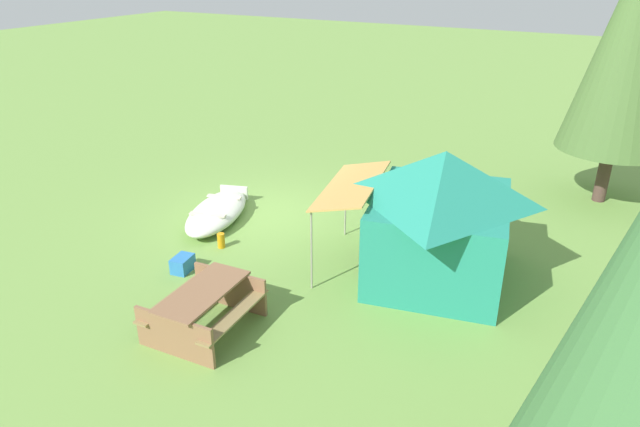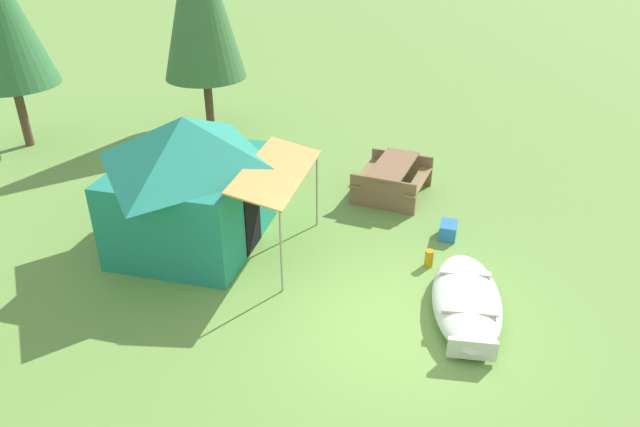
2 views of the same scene
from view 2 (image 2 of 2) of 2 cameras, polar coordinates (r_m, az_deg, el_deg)
The scene contains 6 objects.
ground_plane at distance 9.81m, azimuth 7.34°, elevation -10.40°, with size 80.00×80.00×0.00m, color #6F9B46.
beached_rowboat at distance 10.12m, azimuth 13.92°, elevation -8.08°, with size 2.89×1.85×0.44m.
canvas_cabin_tent at distance 11.47m, azimuth -12.44°, elevation 3.18°, with size 3.55×4.06×2.59m.
picnic_table at distance 13.52m, azimuth 7.01°, elevation 3.67°, with size 1.84×1.57×0.77m.
cooler_box at distance 12.14m, azimuth 12.24°, elevation -1.59°, with size 0.47×0.33×0.31m, color #2B73BE.
fuel_can at distance 11.16m, azimuth 10.43°, elevation -4.25°, with size 0.16×0.16×0.33m, color orange.
Camera 2 is at (-7.35, -2.11, 6.14)m, focal length 33.25 mm.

